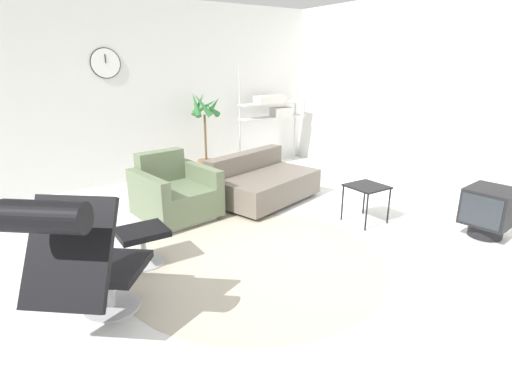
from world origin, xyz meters
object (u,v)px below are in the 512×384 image
Objects in this scene: couch_low at (262,184)px; crt_television at (489,210)px; ottoman at (143,239)px; shelf_unit at (274,107)px; potted_plant at (206,140)px; lounge_chair at (79,253)px; armchair_red at (174,195)px; side_table at (367,190)px.

crt_television is (1.41, -2.40, 0.07)m from couch_low.
ottoman is 3.72m from crt_television.
shelf_unit reaches higher than couch_low.
shelf_unit is (1.46, 0.13, 0.43)m from potted_plant.
couch_low is at bearing 72.13° from lounge_chair.
potted_plant is at bearing -174.98° from shelf_unit.
armchair_red is 3.14m from shelf_unit.
shelf_unit is at bearing -146.11° from couch_low.
crt_television is (2.70, -2.45, 0.02)m from armchair_red.
crt_television is at bearing 29.94° from lounge_chair.
crt_television is (4.09, -0.63, -0.35)m from lounge_chair.
couch_low is at bearing 22.60° from crt_television.
lounge_chair is 4.12m from potted_plant.
armchair_red reaches higher than ottoman.
side_table is at bearing 97.41° from couch_low.
ottoman is at bearing -127.88° from potted_plant.
armchair_red is (1.39, 1.82, -0.36)m from lounge_chair.
potted_plant reaches higher than lounge_chair.
armchair_red is 2.14× the size of side_table.
armchair_red is 1.73× the size of crt_television.
armchair_red reaches higher than side_table.
potted_plant is at bearing 90.56° from lounge_chair.
couch_low reaches higher than ottoman.
potted_plant reaches higher than side_table.
couch_low is at bearing -84.70° from potted_plant.
crt_television is 0.32× the size of shelf_unit.
couch_low reaches higher than crt_television.
crt_television is at bearing -23.12° from ottoman.
shelf_unit reaches higher than crt_television.
armchair_red is (0.72, 0.99, 0.03)m from ottoman.
ottoman is 0.46× the size of armchair_red.
potted_plant is (1.15, 1.42, 0.35)m from armchair_red.
potted_plant is at bearing -137.41° from armchair_red.
couch_low is 2.78m from crt_television.
lounge_chair is 4.15m from crt_television.
side_table is 0.26× the size of shelf_unit.
side_table is at bearing -9.08° from ottoman.
ottoman is 3.08m from potted_plant.
shelf_unit reaches higher than armchair_red.
ottoman is 0.27× the size of couch_low.
potted_plant is (-1.55, 3.87, 0.33)m from crt_television.
potted_plant reaches higher than crt_television.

